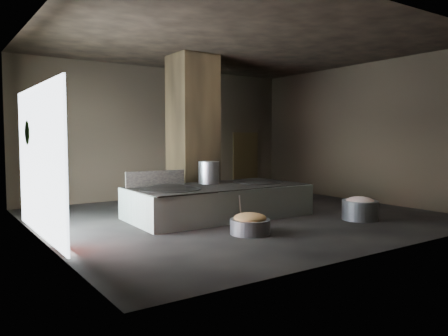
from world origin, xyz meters
TOP-DOWN VIEW (x-y plane):
  - floor at (0.00, 0.00)m, footprint 10.00×9.00m
  - ceiling at (0.00, 0.00)m, footprint 10.00×9.00m
  - back_wall at (0.00, 4.55)m, footprint 10.00×0.10m
  - front_wall at (0.00, -4.55)m, footprint 10.00×0.10m
  - left_wall at (-5.05, 0.00)m, footprint 0.10×9.00m
  - right_wall at (5.05, 0.00)m, footprint 0.10×9.00m
  - pillar at (-0.30, 1.90)m, footprint 1.20×1.20m
  - hearth_platform at (-0.53, 0.18)m, footprint 4.73×2.36m
  - platform_cap at (-0.53, 0.18)m, footprint 4.57×2.19m
  - wok_left at (-1.98, 0.13)m, footprint 1.47×1.47m
  - wok_left_rim at (-1.98, 0.13)m, footprint 1.50×1.50m
  - wok_right at (0.82, 0.23)m, footprint 1.37×1.37m
  - wok_right_rim at (0.82, 0.23)m, footprint 1.40×1.40m
  - stock_pot at (-0.48, 0.73)m, footprint 0.57×0.57m
  - splash_guard at (-1.98, 0.93)m, footprint 1.63×0.11m
  - cook at (0.64, 2.24)m, footprint 0.65×0.43m
  - veg_basin at (-1.12, -1.95)m, footprint 1.12×1.12m
  - veg_fill at (-1.12, -1.95)m, footprint 0.72×0.72m
  - ladle at (-1.27, -1.80)m, footprint 0.26×0.26m
  - meat_basin at (2.20, -2.22)m, footprint 0.92×0.92m
  - meat_fill at (2.20, -2.22)m, footprint 0.74×0.74m
  - doorway_near at (1.20, 4.45)m, footprint 1.18×0.08m
  - doorway_near_glow at (1.42, 4.61)m, footprint 0.89×0.04m
  - doorway_far at (3.60, 4.45)m, footprint 1.18×0.08m
  - doorway_far_glow at (3.33, 4.68)m, footprint 0.77×0.04m
  - left_opening at (-4.95, 0.20)m, footprint 0.04×4.20m
  - pavilion_sliver at (-4.88, -1.10)m, footprint 0.05×0.90m
  - tree_silhouette at (-4.85, 1.30)m, footprint 0.28×1.10m

SIDE VIEW (x-z plane):
  - floor at x=0.00m, z-range -0.10..0.00m
  - veg_basin at x=-1.12m, z-range 0.00..0.32m
  - meat_basin at x=2.20m, z-range 0.00..0.49m
  - veg_fill at x=-1.12m, z-range 0.24..0.46m
  - hearth_platform at x=-0.53m, z-range 0.00..0.81m
  - meat_fill at x=2.20m, z-range 0.31..0.59m
  - ladle at x=-1.27m, z-range 0.24..0.86m
  - wok_left at x=-1.98m, z-range 0.55..0.95m
  - wok_right at x=0.82m, z-range 0.56..0.94m
  - platform_cap at x=-0.53m, z-range 0.80..0.83m
  - wok_left_rim at x=-1.98m, z-range 0.79..0.85m
  - wok_right_rim at x=0.82m, z-range 0.79..0.85m
  - pavilion_sliver at x=-4.88m, z-range 0.00..1.70m
  - cook at x=0.64m, z-range 0.00..1.74m
  - splash_guard at x=-1.98m, z-range 0.83..1.23m
  - doorway_near_glow at x=1.42m, z-range 0.00..2.10m
  - doorway_far_glow at x=3.33m, z-range 0.14..1.96m
  - doorway_near at x=1.20m, z-range -0.09..2.29m
  - doorway_far at x=3.60m, z-range -0.09..2.29m
  - stock_pot at x=-0.48m, z-range 0.83..1.43m
  - left_opening at x=-4.95m, z-range 0.05..3.15m
  - tree_silhouette at x=-4.85m, z-range 1.65..2.75m
  - back_wall at x=0.00m, z-range 0.00..4.50m
  - front_wall at x=0.00m, z-range 0.00..4.50m
  - left_wall at x=-5.05m, z-range 0.00..4.50m
  - right_wall at x=5.05m, z-range 0.00..4.50m
  - pillar at x=-0.30m, z-range 0.00..4.50m
  - ceiling at x=0.00m, z-range 4.50..4.60m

